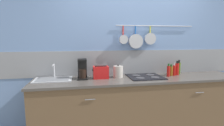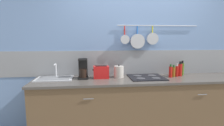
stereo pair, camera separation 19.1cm
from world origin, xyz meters
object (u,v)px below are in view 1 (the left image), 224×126
object	(u,v)px
bottle_vinegar	(168,71)
bottle_hot_sauce	(177,69)
coffee_maker	(82,71)
kettle	(118,72)
toaster	(101,72)
bottle_cooking_wine	(171,71)
bottle_olive_oil	(174,70)
bottle_sesame_oil	(179,68)

from	to	relation	value
bottle_vinegar	bottle_hot_sauce	xyz separation A→B (m)	(0.21, 0.08, 0.01)
coffee_maker	kettle	xyz separation A→B (m)	(0.57, 0.00, -0.04)
toaster	bottle_cooking_wine	size ratio (longest dim) A/B	1.33
bottle_cooking_wine	bottle_hot_sauce	xyz separation A→B (m)	(0.14, 0.05, 0.02)
bottle_vinegar	bottle_hot_sauce	distance (m)	0.22
toaster	bottle_hot_sauce	size ratio (longest dim) A/B	1.04
bottle_cooking_wine	bottle_hot_sauce	bearing A→B (deg)	18.91
bottle_vinegar	bottle_cooking_wine	world-z (taller)	bottle_vinegar
kettle	bottle_vinegar	size ratio (longest dim) A/B	0.98
bottle_olive_oil	toaster	bearing A→B (deg)	179.43
bottle_vinegar	bottle_sesame_oil	size ratio (longest dim) A/B	0.85
bottle_cooking_wine	bottle_vinegar	bearing A→B (deg)	-152.27
bottle_olive_oil	bottle_hot_sauce	world-z (taller)	bottle_hot_sauce
bottle_cooking_wine	bottle_hot_sauce	size ratio (longest dim) A/B	0.79
coffee_maker	bottle_olive_oil	distance (m)	1.54
toaster	bottle_olive_oil	bearing A→B (deg)	-0.57
bottle_vinegar	bottle_cooking_wine	bearing A→B (deg)	27.73
toaster	bottle_sesame_oil	bearing A→B (deg)	3.29
coffee_maker	bottle_vinegar	size ratio (longest dim) A/B	1.45
bottle_olive_oil	bottle_sesame_oil	world-z (taller)	bottle_sesame_oil
bottle_vinegar	bottle_olive_oil	xyz separation A→B (m)	(0.13, 0.05, 0.00)
bottle_sesame_oil	bottle_vinegar	bearing A→B (deg)	-152.14
bottle_cooking_wine	bottle_sesame_oil	xyz separation A→B (m)	(0.21, 0.11, 0.02)
coffee_maker	bottle_hot_sauce	bearing A→B (deg)	-0.41
bottle_vinegar	bottle_cooking_wine	size ratio (longest dim) A/B	1.10
bottle_olive_oil	bottle_sesame_oil	size ratio (longest dim) A/B	0.85
kettle	bottle_sesame_oil	distance (m)	1.11
kettle	bottle_vinegar	world-z (taller)	bottle_vinegar
bottle_cooking_wine	bottle_sesame_oil	world-z (taller)	bottle_sesame_oil
coffee_maker	bottle_cooking_wine	distance (m)	1.47
kettle	bottle_hot_sauce	distance (m)	1.04
bottle_hot_sauce	bottle_sesame_oil	world-z (taller)	bottle_sesame_oil
bottle_hot_sauce	bottle_olive_oil	bearing A→B (deg)	-157.90
coffee_maker	bottle_cooking_wine	world-z (taller)	coffee_maker
coffee_maker	bottle_sesame_oil	size ratio (longest dim) A/B	1.24
kettle	bottle_olive_oil	xyz separation A→B (m)	(0.97, -0.04, 0.00)
kettle	bottle_vinegar	distance (m)	0.84
bottle_cooking_wine	bottle_olive_oil	size ratio (longest dim) A/B	0.91
bottle_olive_oil	bottle_cooking_wine	bearing A→B (deg)	-164.53
bottle_vinegar	kettle	bearing A→B (deg)	173.44
kettle	bottle_cooking_wine	bearing A→B (deg)	-3.84
kettle	bottle_sesame_oil	size ratio (longest dim) A/B	0.84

